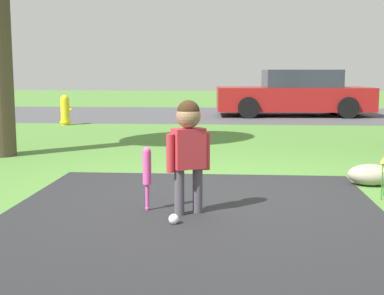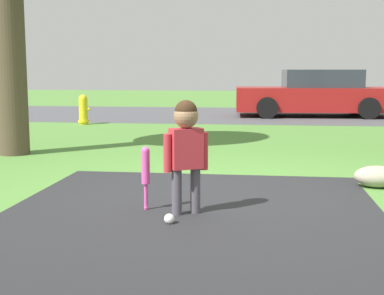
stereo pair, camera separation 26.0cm
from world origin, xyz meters
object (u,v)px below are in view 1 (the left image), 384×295
object	(u,v)px
fire_hydrant	(65,110)
parked_car	(295,94)
baseball_bat	(147,170)
sports_ball	(174,219)
child	(188,141)

from	to	relation	value
fire_hydrant	parked_car	size ratio (longest dim) A/B	0.16
parked_car	fire_hydrant	bearing A→B (deg)	25.53
baseball_bat	fire_hydrant	xyz separation A→B (m)	(-3.16, 7.59, -0.03)
baseball_bat	sports_ball	size ratio (longest dim) A/B	6.69
fire_hydrant	sports_ball	bearing A→B (deg)	-66.73
fire_hydrant	parked_car	distance (m)	6.46
parked_car	baseball_bat	bearing A→B (deg)	73.64
child	fire_hydrant	bearing A→B (deg)	85.74
child	parked_car	distance (m)	11.00
child	fire_hydrant	distance (m)	8.47
baseball_bat	parked_car	bearing A→B (deg)	76.86
child	baseball_bat	world-z (taller)	child
fire_hydrant	parked_car	xyz separation A→B (m)	(5.66, 3.10, 0.26)
sports_ball	parked_car	world-z (taller)	parked_car
sports_ball	child	bearing A→B (deg)	73.61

